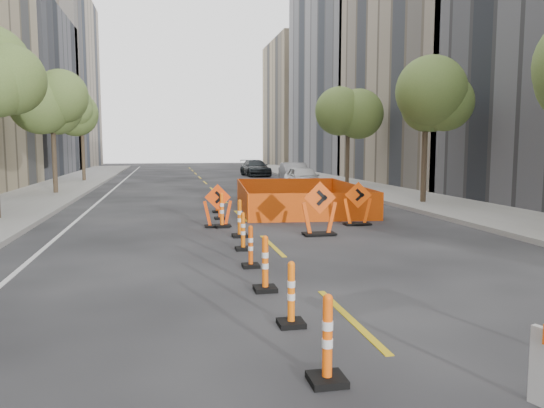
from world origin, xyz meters
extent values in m
plane|color=black|center=(0.00, 0.00, 0.00)|extent=(140.00, 140.00, 0.00)
cube|color=gray|center=(9.00, 12.00, 0.07)|extent=(4.00, 90.00, 0.15)
cube|color=gray|center=(-17.00, 55.60, 10.00)|extent=(12.00, 20.00, 20.00)
cube|color=gray|center=(17.00, 23.80, 7.00)|extent=(12.00, 16.00, 14.00)
cube|color=gray|center=(17.00, 40.20, 10.00)|extent=(12.00, 18.00, 20.00)
cube|color=tan|center=(17.00, 58.60, 8.00)|extent=(12.00, 14.00, 16.00)
cylinder|color=#382B1E|center=(-8.40, 20.00, 1.57)|extent=(0.24, 0.24, 3.15)
sphere|color=#48682C|center=(-8.40, 20.00, 4.55)|extent=(2.80, 2.80, 2.80)
cylinder|color=#382B1E|center=(-8.40, 30.00, 1.57)|extent=(0.24, 0.24, 3.15)
sphere|color=#48682C|center=(-8.40, 30.00, 4.55)|extent=(2.80, 2.80, 2.80)
cylinder|color=#382B1E|center=(8.40, 12.00, 1.57)|extent=(0.24, 0.24, 3.15)
sphere|color=#48682C|center=(8.40, 12.00, 4.55)|extent=(2.80, 2.80, 2.80)
cylinder|color=#382B1E|center=(8.40, 22.00, 1.57)|extent=(0.24, 0.24, 3.15)
sphere|color=#48682C|center=(8.40, 22.00, 4.55)|extent=(2.80, 2.80, 2.80)
imported|color=silver|center=(5.08, 20.19, 0.72)|extent=(1.79, 4.24, 1.43)
imported|color=gray|center=(5.76, 25.10, 0.73)|extent=(1.81, 4.50, 1.45)
imported|color=black|center=(4.81, 35.22, 0.69)|extent=(2.26, 4.90, 1.39)
camera|label=1|loc=(-2.70, -9.46, 2.63)|focal=35.00mm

